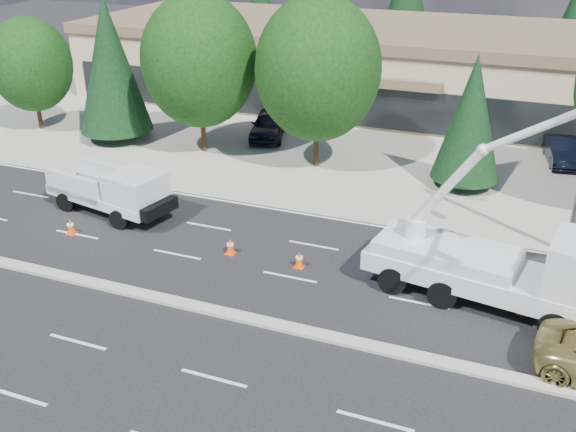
% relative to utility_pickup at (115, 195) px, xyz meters
% --- Properties ---
extents(ground, '(140.00, 140.00, 0.00)m').
position_rel_utility_pickup_xyz_m(ground, '(9.62, -5.65, -0.96)').
color(ground, black).
rests_on(ground, ground).
extents(concrete_apron, '(140.00, 22.00, 0.01)m').
position_rel_utility_pickup_xyz_m(concrete_apron, '(9.62, 14.35, -0.95)').
color(concrete_apron, '#9B998D').
rests_on(concrete_apron, ground).
extents(road_median, '(120.00, 0.55, 0.12)m').
position_rel_utility_pickup_xyz_m(road_median, '(9.62, -5.65, -0.90)').
color(road_median, '#9B998D').
rests_on(road_median, ground).
extents(strip_mall, '(50.40, 15.40, 5.50)m').
position_rel_utility_pickup_xyz_m(strip_mall, '(9.62, 24.32, 1.88)').
color(strip_mall, tan).
rests_on(strip_mall, ground).
extents(tree_front_a, '(5.11, 5.11, 7.09)m').
position_rel_utility_pickup_xyz_m(tree_front_a, '(-12.38, 9.35, 3.19)').
color(tree_front_a, '#332114').
rests_on(tree_front_a, ground).
extents(tree_front_b, '(4.37, 4.37, 8.62)m').
position_rel_utility_pickup_xyz_m(tree_front_b, '(-6.38, 9.35, 3.67)').
color(tree_front_b, '#332114').
rests_on(tree_front_b, ground).
extents(tree_front_c, '(6.51, 6.51, 9.03)m').
position_rel_utility_pickup_xyz_m(tree_front_c, '(-0.38, 9.35, 4.33)').
color(tree_front_c, '#332114').
rests_on(tree_front_c, ground).
extents(tree_front_d, '(6.64, 6.64, 9.22)m').
position_rel_utility_pickup_xyz_m(tree_front_d, '(6.62, 9.35, 4.44)').
color(tree_front_d, '#332114').
rests_on(tree_front_d, ground).
extents(tree_front_e, '(3.43, 3.43, 6.76)m').
position_rel_utility_pickup_xyz_m(tree_front_e, '(14.62, 9.35, 2.67)').
color(tree_front_e, '#332114').
rests_on(tree_front_e, ground).
extents(tree_back_a, '(4.35, 4.35, 8.58)m').
position_rel_utility_pickup_xyz_m(tree_back_a, '(-8.38, 36.35, 3.65)').
color(tree_back_a, '#332114').
rests_on(tree_back_a, ground).
extents(tree_back_b, '(5.48, 5.48, 10.81)m').
position_rel_utility_pickup_xyz_m(tree_back_b, '(5.62, 36.35, 4.84)').
color(tree_back_b, '#332114').
rests_on(tree_back_b, ground).
extents(tree_back_c, '(4.57, 4.57, 9.00)m').
position_rel_utility_pickup_xyz_m(tree_back_c, '(19.62, 36.35, 3.87)').
color(tree_back_c, '#332114').
rests_on(tree_back_c, ground).
extents(utility_pickup, '(6.37, 3.38, 2.32)m').
position_rel_utility_pickup_xyz_m(utility_pickup, '(0.00, 0.00, 0.00)').
color(utility_pickup, white).
rests_on(utility_pickup, ground).
extents(bucket_truck, '(8.82, 3.87, 9.25)m').
position_rel_utility_pickup_xyz_m(bucket_truck, '(17.46, -1.59, 1.03)').
color(bucket_truck, white).
rests_on(bucket_truck, ground).
extents(traffic_cone_a, '(0.40, 0.40, 0.70)m').
position_rel_utility_pickup_xyz_m(traffic_cone_a, '(-0.67, -2.46, -0.62)').
color(traffic_cone_a, '#FF4908').
rests_on(traffic_cone_a, ground).
extents(traffic_cone_b, '(0.40, 0.40, 0.70)m').
position_rel_utility_pickup_xyz_m(traffic_cone_b, '(6.64, -1.56, -0.62)').
color(traffic_cone_b, '#FF4908').
rests_on(traffic_cone_b, ground).
extents(traffic_cone_c, '(0.40, 0.40, 0.70)m').
position_rel_utility_pickup_xyz_m(traffic_cone_c, '(9.68, -1.58, -0.62)').
color(traffic_cone_c, '#FF4908').
rests_on(traffic_cone_c, ground).
extents(traffic_cone_d, '(0.40, 0.40, 0.70)m').
position_rel_utility_pickup_xyz_m(traffic_cone_d, '(18.14, -1.80, -0.62)').
color(traffic_cone_d, '#FF4908').
rests_on(traffic_cone_d, ground).
extents(parked_car_west, '(3.10, 5.24, 1.67)m').
position_rel_utility_pickup_xyz_m(parked_car_west, '(2.22, 13.06, -0.12)').
color(parked_car_west, black).
rests_on(parked_car_west, ground).
extents(parked_car_east, '(2.13, 4.40, 1.39)m').
position_rel_utility_pickup_xyz_m(parked_car_east, '(19.27, 14.87, -0.26)').
color(parked_car_east, black).
rests_on(parked_car_east, ground).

